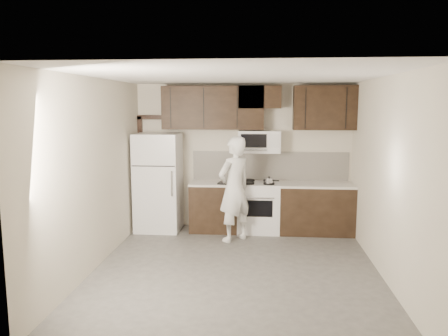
# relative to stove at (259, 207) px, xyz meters

# --- Properties ---
(floor) EXTENTS (4.50, 4.50, 0.00)m
(floor) POSITION_rel_stove_xyz_m (-0.30, -1.94, -0.46)
(floor) COLOR #4D4B48
(floor) RESTS_ON ground
(back_wall) EXTENTS (4.00, 0.00, 4.00)m
(back_wall) POSITION_rel_stove_xyz_m (-0.30, 0.31, 0.89)
(back_wall) COLOR beige
(back_wall) RESTS_ON ground
(ceiling) EXTENTS (4.50, 4.50, 0.00)m
(ceiling) POSITION_rel_stove_xyz_m (-0.30, -1.94, 2.24)
(ceiling) COLOR white
(ceiling) RESTS_ON back_wall
(counter_run) EXTENTS (2.95, 0.64, 0.91)m
(counter_run) POSITION_rel_stove_xyz_m (0.30, 0.00, -0.00)
(counter_run) COLOR black
(counter_run) RESTS_ON floor
(stove) EXTENTS (0.76, 0.66, 0.94)m
(stove) POSITION_rel_stove_xyz_m (0.00, 0.00, 0.00)
(stove) COLOR silver
(stove) RESTS_ON floor
(backsplash) EXTENTS (2.90, 0.02, 0.54)m
(backsplash) POSITION_rel_stove_xyz_m (0.20, 0.30, 0.72)
(backsplash) COLOR silver
(backsplash) RESTS_ON counter_run
(upper_cabinets) EXTENTS (3.48, 0.35, 0.78)m
(upper_cabinets) POSITION_rel_stove_xyz_m (-0.09, 0.14, 1.82)
(upper_cabinets) COLOR black
(upper_cabinets) RESTS_ON back_wall
(microwave) EXTENTS (0.76, 0.42, 0.40)m
(microwave) POSITION_rel_stove_xyz_m (-0.00, 0.12, 1.19)
(microwave) COLOR silver
(microwave) RESTS_ON upper_cabinets
(refrigerator) EXTENTS (0.80, 0.76, 1.80)m
(refrigerator) POSITION_rel_stove_xyz_m (-1.85, -0.05, 0.44)
(refrigerator) COLOR silver
(refrigerator) RESTS_ON floor
(door_trim) EXTENTS (0.50, 0.08, 2.12)m
(door_trim) POSITION_rel_stove_xyz_m (-2.22, 0.27, 0.79)
(door_trim) COLOR black
(door_trim) RESTS_ON floor
(saucepan) EXTENTS (0.26, 0.15, 0.15)m
(saucepan) POSITION_rel_stove_xyz_m (0.18, -0.15, 0.51)
(saucepan) COLOR silver
(saucepan) RESTS_ON stove
(baking_tray) EXTENTS (0.49, 0.39, 0.02)m
(baking_tray) POSITION_rel_stove_xyz_m (-0.49, -0.12, 0.46)
(baking_tray) COLOR black
(baking_tray) RESTS_ON counter_run
(pizza) EXTENTS (0.34, 0.34, 0.02)m
(pizza) POSITION_rel_stove_xyz_m (-0.49, -0.12, 0.48)
(pizza) COLOR tan
(pizza) RESTS_ON baking_tray
(person) EXTENTS (0.77, 0.77, 1.80)m
(person) POSITION_rel_stove_xyz_m (-0.41, -0.58, 0.44)
(person) COLOR white
(person) RESTS_ON floor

